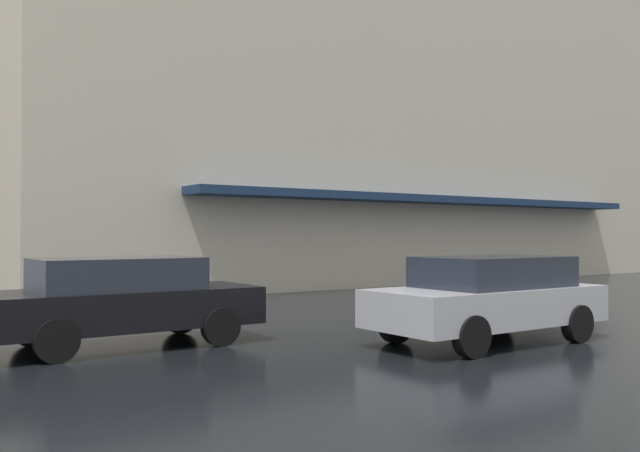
# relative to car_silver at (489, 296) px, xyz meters

# --- Properties ---
(haussmann_block_corner) EXTENTS (19.18, 27.70, 18.87)m
(haussmann_block_corner) POSITION_rel_car_silver_xyz_m (18.98, -8.51, 8.48)
(haussmann_block_corner) COLOR beige
(haussmann_block_corner) RESTS_ON ground_plane
(car_silver) EXTENTS (1.85, 4.10, 1.41)m
(car_silver) POSITION_rel_car_silver_xyz_m (0.00, 0.00, 0.00)
(car_silver) COLOR #B7B7BC
(car_silver) RESTS_ON ground_plane
(car_black) EXTENTS (1.85, 4.10, 1.41)m
(car_black) POSITION_rel_car_silver_xyz_m (3.00, 5.09, 0.00)
(car_black) COLOR black
(car_black) RESTS_ON ground_plane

